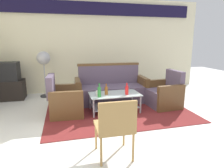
# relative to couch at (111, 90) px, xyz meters

# --- Properties ---
(ground_plane) EXTENTS (14.00, 14.00, 0.00)m
(ground_plane) POSITION_rel_couch_xyz_m (0.02, -1.69, -0.32)
(ground_plane) COLOR white
(wall_back) EXTENTS (6.52, 0.19, 2.80)m
(wall_back) POSITION_rel_couch_xyz_m (0.02, 1.37, 1.16)
(wall_back) COLOR beige
(wall_back) RESTS_ON ground
(rug) EXTENTS (3.12, 2.20, 0.01)m
(rug) POSITION_rel_couch_xyz_m (-0.01, -0.70, -0.31)
(rug) COLOR maroon
(rug) RESTS_ON ground
(couch) EXTENTS (1.82, 0.79, 0.96)m
(couch) POSITION_rel_couch_xyz_m (0.00, 0.00, 0.00)
(couch) COLOR #5B4C60
(couch) RESTS_ON rug
(armchair_left) EXTENTS (0.74, 0.79, 0.85)m
(armchair_left) POSITION_rel_couch_xyz_m (-1.16, -0.64, -0.03)
(armchair_left) COLOR #5B4C60
(armchair_left) RESTS_ON rug
(armchair_right) EXTENTS (0.74, 0.80, 0.85)m
(armchair_right) POSITION_rel_couch_xyz_m (1.14, -0.67, -0.03)
(armchair_right) COLOR #5B4C60
(armchair_right) RESTS_ON rug
(coffee_table) EXTENTS (1.10, 0.60, 0.40)m
(coffee_table) POSITION_rel_couch_xyz_m (-0.10, -0.73, -0.04)
(coffee_table) COLOR silver
(coffee_table) RESTS_ON rug
(bottle_brown) EXTENTS (0.07, 0.07, 0.24)m
(bottle_brown) POSITION_rel_couch_xyz_m (-0.29, -0.74, 0.19)
(bottle_brown) COLOR brown
(bottle_brown) RESTS_ON coffee_table
(bottle_green) EXTENTS (0.07, 0.07, 0.29)m
(bottle_green) POSITION_rel_couch_xyz_m (-0.47, -0.89, 0.20)
(bottle_green) COLOR #2D8C38
(bottle_green) RESTS_ON coffee_table
(bottle_red) EXTENTS (0.07, 0.07, 0.25)m
(bottle_red) POSITION_rel_couch_xyz_m (0.14, -0.86, 0.19)
(bottle_red) COLOR red
(bottle_red) RESTS_ON coffee_table
(cup) EXTENTS (0.08, 0.08, 0.10)m
(cup) POSITION_rel_couch_xyz_m (-0.48, -0.76, 0.14)
(cup) COLOR silver
(cup) RESTS_ON coffee_table
(tv_stand) EXTENTS (0.80, 0.50, 0.52)m
(tv_stand) POSITION_rel_couch_xyz_m (-2.61, 0.86, -0.06)
(tv_stand) COLOR black
(tv_stand) RESTS_ON ground
(television) EXTENTS (0.61, 0.46, 0.48)m
(television) POSITION_rel_couch_xyz_m (-2.61, 0.87, 0.44)
(television) COLOR black
(television) RESTS_ON tv_stand
(pedestal_fan) EXTENTS (0.36, 0.36, 1.27)m
(pedestal_fan) POSITION_rel_couch_xyz_m (-1.67, 0.91, 0.70)
(pedestal_fan) COLOR #2D2D33
(pedestal_fan) RESTS_ON ground
(wicker_chair) EXTENTS (0.49, 0.49, 0.84)m
(wicker_chair) POSITION_rel_couch_xyz_m (-0.55, -2.44, 0.18)
(wicker_chair) COLOR #AD844C
(wicker_chair) RESTS_ON ground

